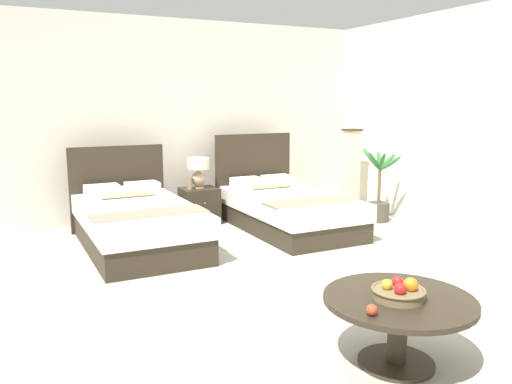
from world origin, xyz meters
TOP-DOWN VIEW (x-y plane):
  - ground_plane at (0.00, 0.00)m, footprint 9.45×9.83m
  - wall_back at (0.00, 3.11)m, footprint 9.45×0.12m
  - wall_side_right at (2.93, 0.40)m, footprint 0.12×5.43m
  - bed_near_window at (-1.01, 1.70)m, footprint 1.25×2.14m
  - bed_near_corner at (1.01, 1.71)m, footprint 1.23×2.18m
  - nightstand at (0.07, 2.52)m, footprint 0.50×0.45m
  - table_lamp at (0.07, 2.54)m, footprint 0.31×0.31m
  - vase at (-0.08, 2.48)m, footprint 0.08×0.08m
  - coffee_table at (-0.13, -1.80)m, footprint 0.98×0.98m
  - fruit_bowl at (-0.15, -1.82)m, footprint 0.34×0.34m
  - loose_apple at (-0.47, -1.95)m, footprint 0.07×0.07m
  - floor_lamp_corner at (2.47, 2.26)m, footprint 0.24×0.24m
  - potted_palm at (2.41, 1.50)m, footprint 0.53×0.56m

SIDE VIEW (x-z plane):
  - ground_plane at x=0.00m, z-range -0.02..0.00m
  - nightstand at x=0.07m, z-range 0.00..0.50m
  - bed_near_corner at x=1.01m, z-range -0.33..0.89m
  - bed_near_window at x=-1.01m, z-range -0.27..0.86m
  - potted_palm at x=2.41m, z-range -0.22..0.83m
  - coffee_table at x=-0.13m, z-range 0.12..0.59m
  - loose_apple at x=-0.47m, z-range 0.46..0.53m
  - fruit_bowl at x=-0.15m, z-range 0.44..0.59m
  - vase at x=-0.08m, z-range 0.50..0.69m
  - floor_lamp_corner at x=2.47m, z-range 0.00..1.28m
  - table_lamp at x=0.07m, z-range 0.55..0.97m
  - wall_back at x=0.00m, z-range 0.00..2.85m
  - wall_side_right at x=2.93m, z-range 0.00..2.85m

